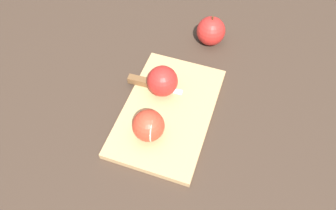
{
  "coord_description": "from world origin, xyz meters",
  "views": [
    {
      "loc": [
        -0.45,
        -0.22,
        0.74
      ],
      "look_at": [
        0.0,
        0.0,
        0.04
      ],
      "focal_mm": 35.0,
      "sensor_mm": 36.0,
      "label": 1
    }
  ],
  "objects_px": {
    "knife": "(144,82)",
    "apple_whole": "(210,31)",
    "apple_half_right": "(162,81)",
    "apple_half_left": "(149,126)"
  },
  "relations": [
    {
      "from": "apple_half_left",
      "to": "apple_whole",
      "type": "distance_m",
      "value": 0.4
    },
    {
      "from": "apple_half_right",
      "to": "apple_whole",
      "type": "relative_size",
      "value": 0.83
    },
    {
      "from": "apple_half_left",
      "to": "apple_whole",
      "type": "xyz_separation_m",
      "value": [
        0.4,
        -0.01,
        -0.01
      ]
    },
    {
      "from": "knife",
      "to": "apple_whole",
      "type": "bearing_deg",
      "value": 60.79
    },
    {
      "from": "knife",
      "to": "apple_whole",
      "type": "distance_m",
      "value": 0.28
    },
    {
      "from": "apple_half_left",
      "to": "apple_half_right",
      "type": "distance_m",
      "value": 0.14
    },
    {
      "from": "apple_whole",
      "to": "knife",
      "type": "bearing_deg",
      "value": 159.96
    },
    {
      "from": "apple_half_left",
      "to": "apple_whole",
      "type": "relative_size",
      "value": 0.79
    },
    {
      "from": "knife",
      "to": "apple_whole",
      "type": "relative_size",
      "value": 1.56
    },
    {
      "from": "knife",
      "to": "apple_whole",
      "type": "xyz_separation_m",
      "value": [
        0.26,
        -0.09,
        0.02
      ]
    }
  ]
}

